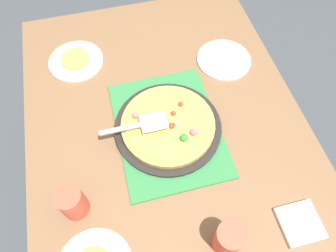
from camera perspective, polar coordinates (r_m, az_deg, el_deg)
name	(u,v)px	position (r m, az deg, el deg)	size (l,w,h in m)	color
ground_plane	(168,195)	(1.81, 0.00, -12.55)	(8.00, 8.00, 0.00)	#3D4247
dining_table	(168,143)	(1.21, 0.00, -3.11)	(1.40, 1.00, 0.75)	brown
placemat	(168,128)	(1.11, 0.00, -0.45)	(0.48, 0.36, 0.01)	#2D753D
pizza_pan	(168,127)	(1.11, 0.00, -0.18)	(0.38, 0.38, 0.01)	black
pizza	(168,124)	(1.09, 0.02, 0.33)	(0.33, 0.33, 0.05)	tan
plate_near_left	(76,61)	(1.36, -16.51, 11.35)	(0.22, 0.22, 0.01)	white
plate_side	(224,60)	(1.33, 10.18, 11.88)	(0.22, 0.22, 0.01)	white
served_slice_left	(75,59)	(1.35, -16.64, 11.72)	(0.11, 0.11, 0.02)	#EAB747
cup_near	(72,202)	(0.99, -17.15, -13.23)	(0.08, 0.08, 0.12)	#E04C38
cup_far	(228,239)	(0.94, 10.96, -19.64)	(0.08, 0.08, 0.12)	#E04C38
pizza_server	(140,125)	(1.05, -5.17, 0.20)	(0.07, 0.23, 0.01)	silver
napkin_stack	(300,223)	(1.06, 23.03, -16.07)	(0.12, 0.12, 0.02)	white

